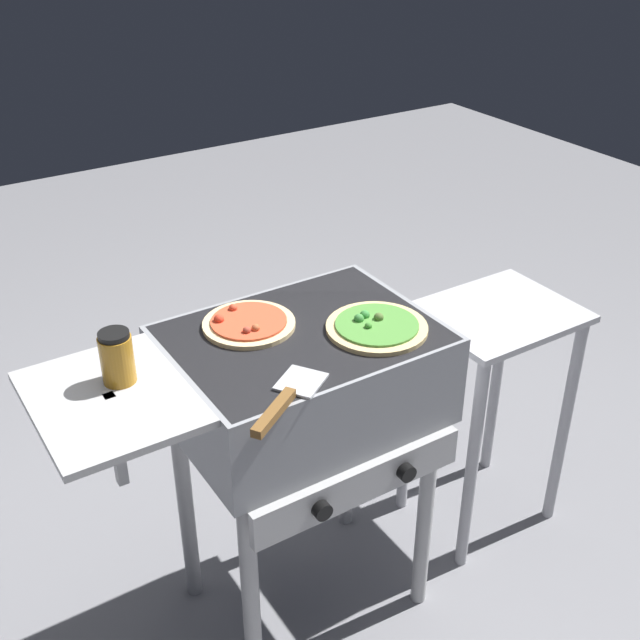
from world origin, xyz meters
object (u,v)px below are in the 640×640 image
Objects in this scene: prep_table at (491,374)px; pizza_veggie at (376,327)px; sauce_jar at (117,357)px; grill at (299,385)px; spatula at (286,399)px; pizza_pepperoni at (248,323)px.

pizza_veggie is at bearing -170.58° from prep_table.
sauce_jar reaches higher than prep_table.
grill is 0.31m from spatula.
pizza_veggie and pizza_pepperoni have the same top height.
sauce_jar reaches higher than pizza_veggie.
spatula is at bearing -44.88° from sauce_jar.
sauce_jar is 0.49× the size of spatula.
pizza_veggie is 0.36m from spatula.
prep_table is at bearing -7.26° from pizza_pepperoni.
pizza_pepperoni is at bearing 75.59° from spatula.
grill is at bearing 53.22° from spatula.
pizza_pepperoni is 0.33m from spatula.
sauce_jar is at bearing -170.70° from pizza_pepperoni.
sauce_jar is 0.38m from spatula.
grill is 0.71m from prep_table.
grill is at bearing -5.92° from sauce_jar.
prep_table is (0.76, -0.10, -0.37)m from pizza_pepperoni.
prep_table is (0.50, 0.08, -0.37)m from pizza_veggie.
sauce_jar is (-0.43, 0.04, 0.20)m from grill.
spatula is at bearing -126.78° from grill.
pizza_veggie is (0.17, -0.08, 0.15)m from grill.
spatula is (-0.16, -0.22, 0.15)m from grill.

